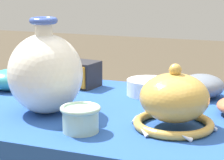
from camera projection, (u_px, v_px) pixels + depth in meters
The scene contains 8 objects.
display_table at pixel (111, 140), 1.28m from camera, with size 1.07×0.67×0.75m.
vase_tall_bulbous at pixel (45, 73), 1.22m from camera, with size 0.21×0.21×0.27m.
vase_dome_bell at pixel (174, 103), 1.10m from camera, with size 0.22×0.21×0.17m.
mosaic_tile_box at pixel (76, 73), 1.54m from camera, with size 0.17×0.12×0.09m.
bowl_shallow_teal at pixel (9, 80), 1.49m from camera, with size 0.14×0.14×0.07m, color teal.
cup_wide_celadon at pixel (81, 118), 1.08m from camera, with size 0.10×0.10×0.07m.
pot_squat_porcelain at pixel (148, 87), 1.42m from camera, with size 0.14×0.14×0.05m, color white.
bowl_shallow_slate at pixel (202, 86), 1.39m from camera, with size 0.14×0.14×0.07m, color slate.
Camera 1 is at (0.44, -1.14, 1.12)m, focal length 70.00 mm.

